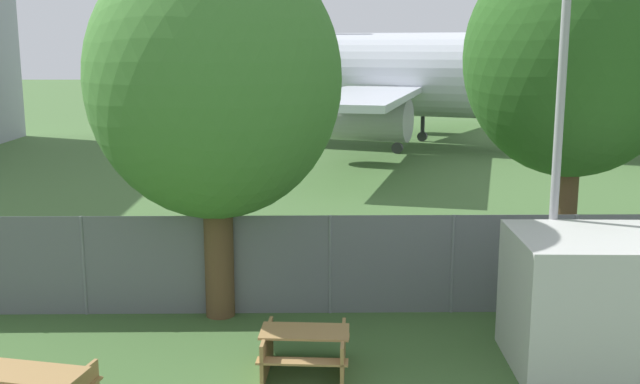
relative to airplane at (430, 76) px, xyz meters
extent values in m
cylinder|color=slate|center=(-11.22, -25.73, -2.86)|extent=(0.07, 0.07, 2.10)
cylinder|color=slate|center=(-8.67, -25.73, -2.86)|extent=(0.07, 0.07, 2.10)
cylinder|color=slate|center=(-6.13, -25.73, -2.86)|extent=(0.07, 0.07, 2.10)
cylinder|color=slate|center=(-3.58, -25.73, -2.86)|extent=(0.07, 0.07, 2.10)
cylinder|color=slate|center=(-1.04, -25.73, -2.86)|extent=(0.07, 0.07, 2.10)
cube|color=slate|center=(-6.13, -25.73, -2.86)|extent=(56.00, 0.01, 2.10)
cylinder|color=silver|center=(0.39, -0.16, 0.05)|extent=(27.84, 14.92, 4.49)
cone|color=silver|center=(-15.27, 6.29, 0.05)|extent=(6.73, 5.88, 4.04)
cube|color=silver|center=(2.36, 8.33, -0.62)|extent=(9.85, 12.97, 0.30)
cylinder|color=#939399|center=(1.26, 6.72, -1.78)|extent=(4.51, 3.41, 2.02)
cube|color=silver|center=(-4.20, -7.57, -0.62)|extent=(6.99, 13.30, 0.30)
cylinder|color=#939399|center=(-3.84, -5.66, -1.78)|extent=(4.51, 3.41, 2.02)
cube|color=silver|center=(-11.43, 4.71, 0.50)|extent=(7.09, 10.50, 0.20)
cylinder|color=#2D2D33|center=(8.88, -3.66, -3.05)|extent=(0.24, 0.24, 1.71)
cylinder|color=#2D2D33|center=(8.88, -3.66, -3.62)|extent=(0.63, 0.49, 0.56)
cylinder|color=#2D2D33|center=(0.11, 2.87, -3.05)|extent=(0.24, 0.24, 1.71)
cylinder|color=#2D2D33|center=(0.11, 2.87, -3.62)|extent=(0.63, 0.49, 0.56)
cylinder|color=#2D2D33|center=(-1.95, -2.11, -3.05)|extent=(0.24, 0.24, 1.71)
cylinder|color=#2D2D33|center=(-1.95, -2.11, -3.62)|extent=(0.63, 0.49, 0.56)
cube|color=silver|center=(-1.18, -28.49, -2.72)|extent=(3.82, 2.51, 2.36)
cube|color=#A37A47|center=(-10.88, -30.20, -3.16)|extent=(2.07, 1.19, 0.04)
cube|color=#A37A47|center=(-10.76, -29.65, -3.46)|extent=(1.96, 0.72, 0.04)
cube|color=#A37A47|center=(-6.64, -28.64, -3.16)|extent=(1.56, 0.87, 0.04)
cube|color=#A37A47|center=(-6.60, -28.09, -3.46)|extent=(1.52, 0.39, 0.04)
cube|color=#A37A47|center=(-6.68, -29.20, -3.46)|extent=(1.52, 0.39, 0.04)
cube|color=#A37A47|center=(-5.99, -28.69, -3.53)|extent=(0.16, 1.40, 0.74)
cube|color=#A37A47|center=(-7.29, -28.60, -3.53)|extent=(0.16, 1.40, 0.74)
cylinder|color=brown|center=(-0.82, -24.32, -2.28)|extent=(0.57, 0.57, 3.26)
ellipsoid|color=#28561E|center=(-0.82, -24.32, 1.37)|extent=(4.74, 4.74, 5.21)
cylinder|color=brown|center=(-8.41, -25.84, -2.53)|extent=(0.60, 0.60, 2.74)
ellipsoid|color=#427A33|center=(-8.41, -25.84, 0.96)|extent=(5.01, 5.01, 5.51)
cylinder|color=#99999E|center=(-2.03, -27.22, 0.21)|extent=(0.16, 0.16, 8.23)
camera|label=1|loc=(-6.57, -40.66, 1.61)|focal=42.00mm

